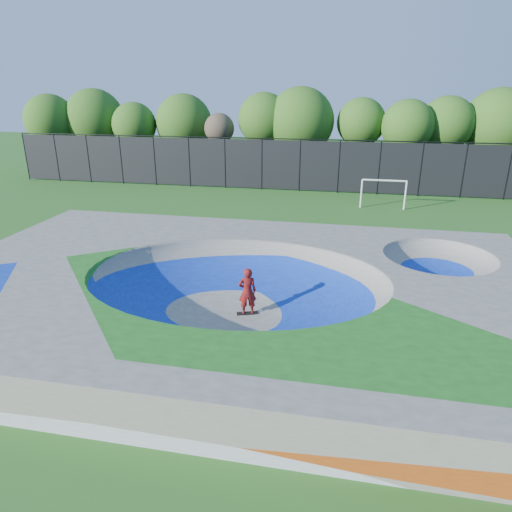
{
  "coord_description": "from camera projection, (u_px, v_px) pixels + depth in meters",
  "views": [
    {
      "loc": [
        3.65,
        -14.62,
        7.82
      ],
      "look_at": [
        0.13,
        3.0,
        1.1
      ],
      "focal_mm": 32.0,
      "sensor_mm": 36.0,
      "label": 1
    }
  ],
  "objects": [
    {
      "name": "ground",
      "position": [
        237.0,
        311.0,
        16.84
      ],
      "size": [
        120.0,
        120.0,
        0.0
      ],
      "primitive_type": "plane",
      "color": "#235918",
      "rests_on": "ground"
    },
    {
      "name": "skate_deck",
      "position": [
        236.0,
        293.0,
        16.58
      ],
      "size": [
        22.0,
        14.0,
        1.5
      ],
      "primitive_type": "cube",
      "color": "gray",
      "rests_on": "ground"
    },
    {
      "name": "skater",
      "position": [
        247.0,
        292.0,
        16.34
      ],
      "size": [
        0.76,
        0.63,
        1.8
      ],
      "primitive_type": "imported",
      "rotation": [
        0.0,
        0.0,
        3.49
      ],
      "color": "red",
      "rests_on": "ground"
    },
    {
      "name": "skateboard",
      "position": [
        247.0,
        313.0,
        16.65
      ],
      "size": [
        0.81,
        0.45,
        0.05
      ],
      "primitive_type": "cube",
      "rotation": [
        0.0,
        0.0,
        0.31
      ],
      "color": "black",
      "rests_on": "ground"
    },
    {
      "name": "soccer_goal",
      "position": [
        384.0,
        189.0,
        30.52
      ],
      "size": [
        2.99,
        0.12,
        1.97
      ],
      "color": "silver",
      "rests_on": "ground"
    },
    {
      "name": "fence",
      "position": [
        300.0,
        164.0,
        35.39
      ],
      "size": [
        48.09,
        0.09,
        4.04
      ],
      "color": "black",
      "rests_on": "ground"
    },
    {
      "name": "treeline",
      "position": [
        331.0,
        122.0,
        38.82
      ],
      "size": [
        53.11,
        7.5,
        7.99
      ],
      "color": "#493524",
      "rests_on": "ground"
    }
  ]
}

